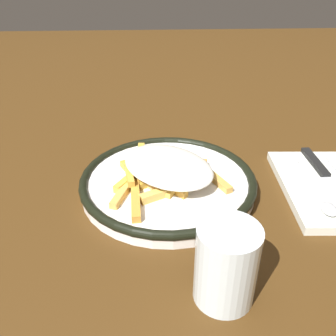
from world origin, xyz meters
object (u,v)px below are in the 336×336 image
object	(u,v)px
napkin	(329,187)
plate	(168,182)
fries_heap	(166,168)
knife	(325,176)
spoon	(321,196)
water_glass	(226,264)

from	to	relation	value
napkin	plate	bearing A→B (deg)	-3.79
fries_heap	napkin	bearing A→B (deg)	175.83
plate	fries_heap	size ratio (longest dim) A/B	1.33
fries_heap	knife	size ratio (longest dim) A/B	0.98
spoon	plate	bearing A→B (deg)	-13.12
fries_heap	knife	distance (m)	0.26
knife	water_glass	size ratio (longest dim) A/B	2.26
water_glass	plate	bearing A→B (deg)	-76.34
spoon	napkin	bearing A→B (deg)	-131.32
knife	spoon	bearing A→B (deg)	60.50
fries_heap	napkin	distance (m)	0.26
knife	fries_heap	bearing A→B (deg)	0.07
water_glass	spoon	bearing A→B (deg)	-138.02
knife	spoon	distance (m)	0.06
fries_heap	spoon	distance (m)	0.23
fries_heap	spoon	xyz separation A→B (m)	(-0.22, 0.05, -0.02)
plate	spoon	distance (m)	0.23
plate	knife	size ratio (longest dim) A/B	1.30
plate	water_glass	world-z (taller)	water_glass
napkin	spoon	distance (m)	0.05
knife	water_glass	distance (m)	0.29
water_glass	fries_heap	bearing A→B (deg)	-75.53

